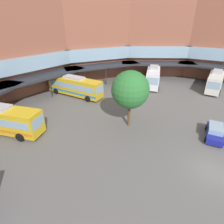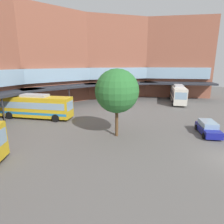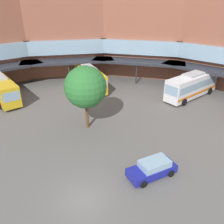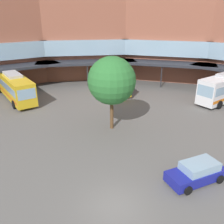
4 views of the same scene
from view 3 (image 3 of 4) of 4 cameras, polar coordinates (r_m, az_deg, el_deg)
The scene contains 7 objects.
ground_plane at distance 19.73m, azimuth -7.01°, elevation -20.51°, with size 118.67×118.67×0.00m, color #605E5B.
station_building at distance 39.08m, azimuth -2.69°, elevation 18.27°, with size 74.03×33.18×18.37m.
bus_0 at distance 38.23m, azimuth 18.96°, elevation 6.22°, with size 9.43×8.57×3.94m.
bus_2 at distance 40.74m, azimuth -5.58°, elevation 8.58°, with size 6.80×11.03×3.68m.
bus_3 at distance 39.87m, azimuth -25.78°, elevation 5.62°, with size 9.48×10.92×3.70m.
parked_car at distance 21.41m, azimuth 9.89°, elevation -13.51°, with size 4.73×3.65×1.53m.
plaza_tree at distance 26.44m, azimuth -6.53°, elevation 6.05°, with size 4.82×4.82×7.61m.
Camera 3 is at (2.52, -13.25, 14.40)m, focal length 37.28 mm.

